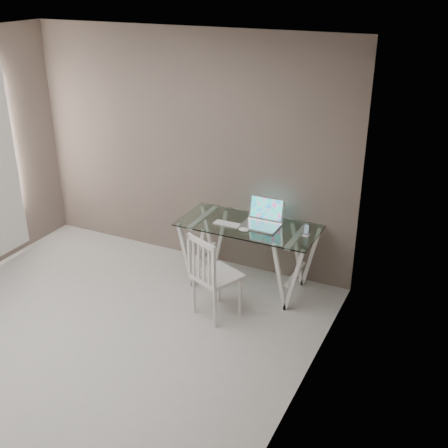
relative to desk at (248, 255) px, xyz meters
The scene contains 7 objects.
room 2.47m from the desk, 118.55° to the right, with size 4.50×4.52×2.71m.
desk is the anchor object (origin of this frame).
chair 0.74m from the desk, 96.94° to the right, with size 0.55×0.55×0.91m.
laptop 0.46m from the desk, 33.84° to the left, with size 0.40×0.33×0.28m.
keyboard 0.44m from the desk, 157.97° to the right, with size 0.31×0.13×0.01m, color silver.
mouse 0.42m from the desk, 84.34° to the right, with size 0.11×0.07×0.04m, color white.
phone_dock 0.75m from the desk, ahead, with size 0.07×0.07×0.13m.
Camera 1 is at (3.07, -3.17, 3.25)m, focal length 45.00 mm.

